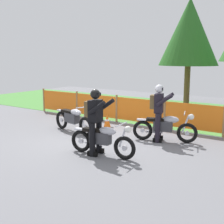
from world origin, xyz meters
The scene contains 10 objects.
ground centered at (0.00, 0.00, -0.01)m, with size 24.00×24.00×0.02m, color slate.
grass_verge centered at (0.00, 6.02, 0.01)m, with size 24.00×6.62×0.01m, color #4C8C3D.
barrier_fence centered at (0.00, 2.70, 0.54)m, with size 10.13×0.08×1.05m.
tree_leftmost centered at (-0.13, 7.61, 3.62)m, with size 2.86×2.86×5.23m.
motorcycle_lead centered at (-1.25, 0.51, 0.45)m, with size 1.94×0.70×0.93m.
motorcycle_trailing centered at (0.99, -0.88, 0.43)m, with size 1.88×0.55×0.89m.
motorcycle_third centered at (1.72, 1.23, 0.44)m, with size 1.83×0.82×0.90m.
rider_trailing centered at (0.78, -0.90, 0.95)m, with size 0.71×0.59×1.69m.
rider_third centered at (1.52, 1.16, 0.95)m, with size 0.77×0.67×1.69m.
traffic_cone centered at (-0.64, 1.58, 0.26)m, with size 0.32×0.32×0.53m.
Camera 1 is at (5.47, -6.86, 2.50)m, focal length 49.03 mm.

